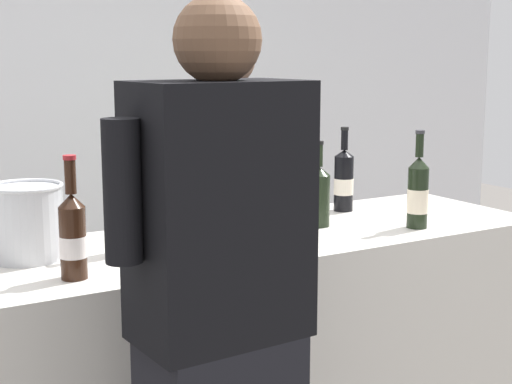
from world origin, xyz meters
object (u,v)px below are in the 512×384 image
at_px(wine_bottle_1, 73,235).
at_px(wine_bottle_0, 344,180).
at_px(person_guest, 220,369).
at_px(potted_shrub, 206,230).
at_px(wine_bottle_4, 418,193).
at_px(wine_glass, 287,202).
at_px(ice_bucket, 26,221).
at_px(wine_bottle_3, 319,195).
at_px(person_server, 232,229).
at_px(wine_bottle_2, 195,197).
at_px(wine_bottle_5, 132,211).

bearing_deg(wine_bottle_1, wine_bottle_0, 17.09).
bearing_deg(person_guest, potted_shrub, 64.16).
height_order(wine_bottle_4, wine_glass, wine_bottle_4).
bearing_deg(potted_shrub, wine_glass, -105.35).
distance_m(wine_bottle_0, wine_glass, 0.56).
xyz_separation_m(wine_glass, ice_bucket, (-0.78, 0.22, -0.02)).
bearing_deg(person_guest, ice_bucket, 108.44).
bearing_deg(wine_bottle_4, wine_bottle_3, 145.33).
bearing_deg(person_guest, person_server, 60.20).
height_order(wine_bottle_0, person_server, person_server).
xyz_separation_m(wine_bottle_2, ice_bucket, (-0.59, -0.08, -0.00)).
height_order(wine_bottle_0, wine_bottle_1, wine_bottle_1).
relative_size(wine_bottle_3, wine_glass, 1.63).
bearing_deg(wine_glass, wine_bottle_0, 33.81).
xyz_separation_m(wine_bottle_3, wine_bottle_4, (0.29, -0.20, 0.01)).
relative_size(wine_bottle_0, ice_bucket, 1.44).
relative_size(wine_bottle_1, wine_bottle_4, 0.98).
bearing_deg(wine_glass, person_guest, -134.81).
bearing_deg(wine_bottle_0, wine_bottle_2, -178.50).
bearing_deg(wine_bottle_3, potted_shrub, 83.29).
bearing_deg(wine_bottle_3, person_guest, -138.26).
height_order(wine_bottle_1, wine_bottle_4, wine_bottle_4).
bearing_deg(wine_bottle_1, wine_bottle_2, 33.00).
xyz_separation_m(wine_bottle_2, wine_bottle_3, (0.41, -0.16, -0.00)).
relative_size(ice_bucket, person_server, 0.14).
bearing_deg(person_server, wine_bottle_1, -137.95).
bearing_deg(wine_bottle_1, wine_bottle_3, 11.42).
relative_size(wine_bottle_1, wine_bottle_2, 1.05).
relative_size(wine_bottle_0, wine_bottle_5, 0.92).
height_order(wine_bottle_3, potted_shrub, wine_bottle_3).
height_order(wine_bottle_2, wine_bottle_5, wine_bottle_5).
distance_m(wine_glass, person_guest, 0.80).
height_order(wine_bottle_1, wine_glass, wine_bottle_1).
xyz_separation_m(wine_bottle_0, wine_glass, (-0.46, -0.31, 0.01)).
bearing_deg(wine_bottle_1, person_guest, -68.01).
distance_m(wine_bottle_2, person_guest, 0.93).
distance_m(wine_bottle_3, wine_bottle_5, 0.70).
bearing_deg(person_guest, wine_bottle_3, 41.74).
xyz_separation_m(wine_bottle_0, wine_bottle_4, (0.04, -0.37, 0.00)).
xyz_separation_m(wine_bottle_0, wine_bottle_5, (-0.94, -0.18, 0.01)).
bearing_deg(ice_bucket, wine_bottle_0, 4.34).
relative_size(wine_glass, person_guest, 0.11).
bearing_deg(wine_bottle_4, potted_shrub, 96.22).
xyz_separation_m(wine_glass, potted_shrub, (0.36, 1.30, -0.40)).
distance_m(wine_bottle_3, wine_bottle_4, 0.35).
height_order(wine_bottle_4, potted_shrub, wine_bottle_4).
height_order(wine_bottle_2, ice_bucket, wine_bottle_2).
relative_size(wine_bottle_4, potted_shrub, 0.28).
bearing_deg(potted_shrub, person_guest, -115.84).
bearing_deg(ice_bucket, potted_shrub, 43.59).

